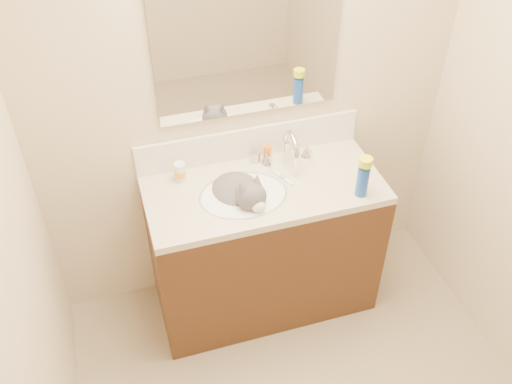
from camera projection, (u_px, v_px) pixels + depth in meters
room_shell at (364, 225)px, 1.74m from camera, size 2.24×2.54×2.52m
vanity_cabinet at (264, 249)px, 3.15m from camera, size 1.20×0.55×0.82m
counter_slab at (264, 190)px, 2.87m from camera, size 1.20×0.55×0.04m
basin at (243, 205)px, 2.85m from camera, size 0.45×0.36×0.14m
faucet at (290, 151)px, 2.94m from camera, size 0.28×0.20×0.21m
cat at (239, 197)px, 2.85m from camera, size 0.38×0.42×0.31m
backsplash at (249, 143)px, 2.99m from camera, size 1.20×0.02×0.18m
mirror at (248, 37)px, 2.60m from camera, size 0.90×0.02×0.80m
pill_bottle at (180, 172)px, 2.86m from camera, size 0.07×0.07×0.10m
pill_label at (180, 173)px, 2.87m from camera, size 0.08×0.08×0.04m
silver_jar at (256, 157)px, 2.99m from camera, size 0.06×0.06×0.06m
amber_bottle at (267, 153)px, 2.98m from camera, size 0.05×0.05×0.10m
toothbrush at (282, 178)px, 2.90m from camera, size 0.07×0.15×0.01m
toothbrush_head at (282, 177)px, 2.90m from camera, size 0.03×0.03×0.02m
spray_can at (362, 181)px, 2.76m from camera, size 0.07×0.07×0.16m
spray_cap at (365, 162)px, 2.68m from camera, size 0.08×0.08×0.04m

